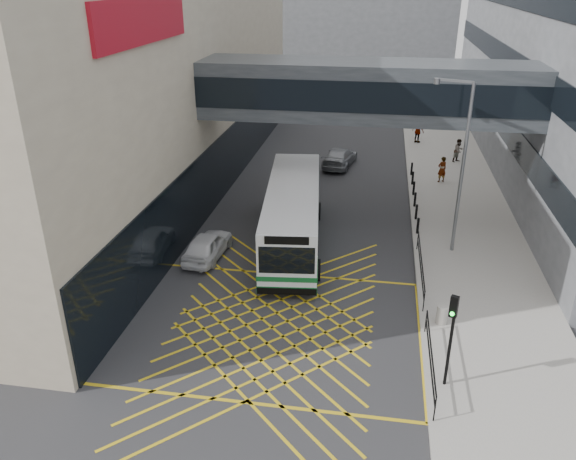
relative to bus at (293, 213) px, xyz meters
The scene contains 18 objects.
ground 8.16m from the bus, 87.18° to the right, with size 120.00×120.00×0.00m, color #333335.
building_whsmith 20.32m from the bus, 155.45° to the left, with size 24.17×42.00×16.00m.
building_far 52.56m from the bus, 91.77° to the left, with size 28.00×16.00×18.00m, color slate.
skybridge 7.80m from the bus, 49.97° to the left, with size 20.00×4.10×3.00m.
pavement 11.86m from the bus, 36.85° to the left, with size 6.00×54.00×0.16m, color #ACA79E.
box_junction 8.16m from the bus, 87.18° to the right, with size 12.00×9.00×0.01m.
bus is the anchor object (origin of this frame).
car_white 4.77m from the bus, 150.07° to the right, with size 1.75×4.29×1.36m, color white.
car_dark 10.22m from the bus, 94.59° to the left, with size 1.63×4.16×1.30m, color black.
car_silver 13.84m from the bus, 84.24° to the left, with size 1.99×4.71×1.46m, color gray.
traffic_light 12.78m from the bus, 56.68° to the right, with size 0.30×0.43×3.67m.
street_lamp 8.79m from the bus, ahead, with size 1.91×0.90×8.60m.
litter_bin 9.94m from the bus, 42.85° to the right, with size 0.46×0.46×0.80m, color #ADA89E.
kerb_railings 9.04m from the bus, 43.38° to the right, with size 0.05×12.54×1.00m.
bollards 9.74m from the bus, 46.66° to the left, with size 0.14×10.14×0.90m.
pedestrian_a 13.89m from the bus, 51.73° to the left, with size 0.71×0.51×1.78m, color gray.
pedestrian_b 18.80m from the bus, 57.06° to the left, with size 0.85×0.49×1.74m, color gray.
pedestrian_c 21.94m from the bus, 70.27° to the left, with size 1.13×0.54×1.91m, color gray.
Camera 1 is at (3.80, -18.90, 13.25)m, focal length 35.00 mm.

